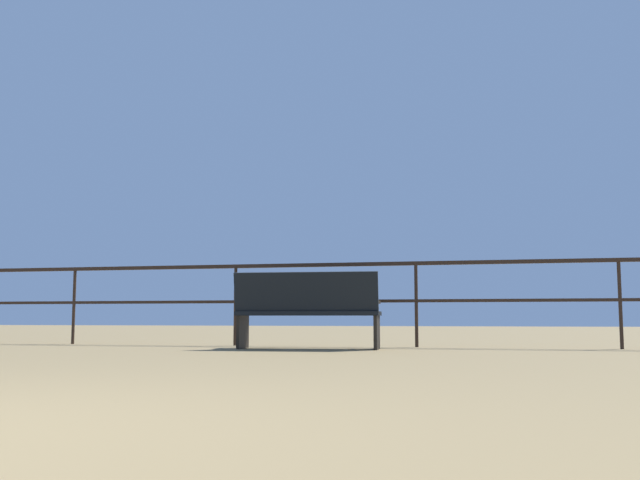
# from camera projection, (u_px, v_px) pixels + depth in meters

# --- Properties ---
(pier_railing) EXTENTS (22.30, 0.05, 1.11)m
(pier_railing) POSITION_uv_depth(u_px,v_px,m) (323.00, 284.00, 9.74)
(pier_railing) COLOR black
(pier_railing) RESTS_ON ground_plane
(bench_near_left) EXTENTS (1.77, 0.79, 0.92)m
(bench_near_left) POSITION_uv_depth(u_px,v_px,m) (307.00, 308.00, 8.81)
(bench_near_left) COLOR black
(bench_near_left) RESTS_ON ground_plane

